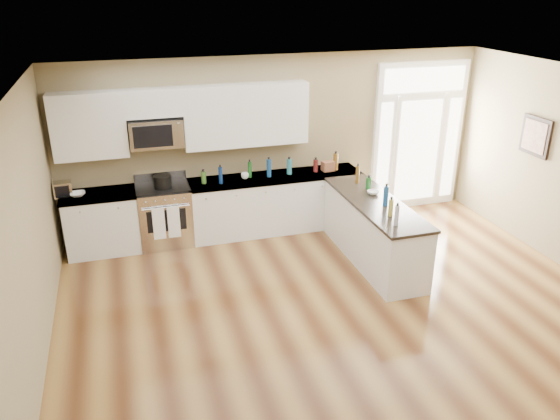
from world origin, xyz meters
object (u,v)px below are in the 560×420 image
(peninsula_cabinet, at_px, (373,233))
(kitchen_range, at_px, (165,215))
(toaster_oven, at_px, (63,189))
(stockpot, at_px, (163,181))

(peninsula_cabinet, relative_size, kitchen_range, 2.15)
(kitchen_range, bearing_deg, toaster_oven, 178.88)
(peninsula_cabinet, distance_m, stockpot, 3.23)
(stockpot, bearing_deg, toaster_oven, 176.62)
(kitchen_range, distance_m, stockpot, 0.58)
(peninsula_cabinet, height_order, toaster_oven, toaster_oven)
(kitchen_range, height_order, toaster_oven, toaster_oven)
(kitchen_range, distance_m, toaster_oven, 1.52)
(peninsula_cabinet, xyz_separation_m, stockpot, (-2.85, 1.39, 0.62))
(kitchen_range, height_order, stockpot, stockpot)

